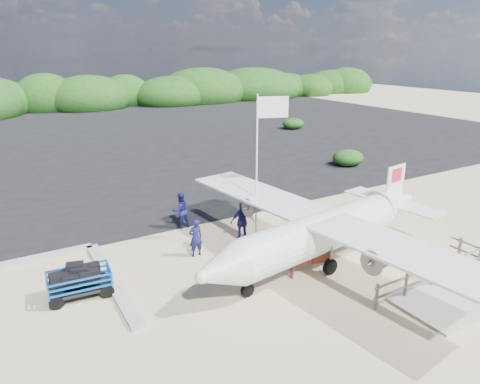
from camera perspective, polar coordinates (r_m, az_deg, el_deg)
The scene contains 12 objects.
ground at distance 17.91m, azimuth -1.23°, elevation -10.34°, with size 160.00×160.00×0.00m, color beige.
asphalt_apron at distance 45.22m, azimuth -20.16°, elevation 6.39°, with size 90.00×50.00×0.04m, color #B2B2B2, non-canonical shape.
walkway_pad at distance 17.47m, azimuth 25.76°, elevation -13.17°, with size 3.50×2.50×0.10m, color #B2B2B2, non-canonical shape.
vegetation_band at distance 69.68m, azimuth -24.14°, elevation 9.84°, with size 124.00×8.00×4.40m, color #B2B2B2, non-canonical shape.
fence at distance 18.31m, azimuth 24.09°, elevation -11.43°, with size 6.40×2.00×1.10m, color #B2B2B2, non-canonical shape.
baggage_cart at distance 17.21m, azimuth -20.37°, elevation -12.91°, with size 2.40×1.37×1.20m, color blue, non-canonical shape.
flagpole at distance 20.26m, azimuth 2.10°, elevation -6.73°, with size 1.37×0.57×6.86m, color white, non-canonical shape.
signboard at distance 17.73m, azimuth 9.34°, elevation -10.92°, with size 1.81×0.17×1.49m, color #5F281B, non-canonical shape.
crew_a at distance 18.75m, azimuth -5.94°, elevation -6.09°, with size 0.63×0.41×1.72m, color #15164F.
crew_b at distance 21.73m, azimuth -7.93°, elevation -2.44°, with size 0.90×0.71×1.86m, color #15164F.
crew_c at distance 20.10m, azimuth 0.32°, elevation -3.98°, with size 1.11×0.46×1.90m, color #15164F.
aircraft_large at distance 43.30m, azimuth -0.86°, elevation 7.03°, with size 14.95×14.95×4.48m, color #B2B2B2, non-canonical shape.
Camera 1 is at (-7.57, -13.73, 8.65)m, focal length 32.00 mm.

